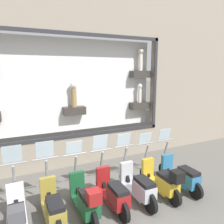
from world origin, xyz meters
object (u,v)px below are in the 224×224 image
object	(u,v)px
scooter_red_3	(113,192)
scooter_green_4	(86,199)
scooter_silver_2	(138,185)
scooter_white_6	(17,216)
scooter_teal_0	(181,175)
scooter_yellow_1	(162,180)
scooter_olive_5	(53,207)

from	to	relation	value
scooter_red_3	scooter_green_4	bearing A→B (deg)	94.95
scooter_silver_2	scooter_green_4	size ratio (longest dim) A/B	1.00
scooter_silver_2	scooter_green_4	xyz separation A→B (m)	(-0.06, 1.45, 0.04)
scooter_green_4	scooter_white_6	xyz separation A→B (m)	(0.01, 1.45, 0.01)
scooter_teal_0	scooter_yellow_1	size ratio (longest dim) A/B	1.00
scooter_yellow_1	scooter_white_6	distance (m)	3.63
scooter_teal_0	scooter_silver_2	bearing A→B (deg)	89.82
scooter_silver_2	scooter_olive_5	bearing A→B (deg)	89.90
scooter_olive_5	scooter_red_3	bearing A→B (deg)	-90.15
scooter_yellow_1	scooter_teal_0	bearing A→B (deg)	-84.71
scooter_white_6	scooter_red_3	bearing A→B (deg)	-88.55
scooter_teal_0	scooter_red_3	size ratio (longest dim) A/B	1.00
scooter_yellow_1	scooter_silver_2	xyz separation A→B (m)	(0.07, 0.73, -0.02)
scooter_red_3	scooter_green_4	size ratio (longest dim) A/B	1.00
scooter_teal_0	scooter_red_3	xyz separation A→B (m)	(0.00, 2.18, 0.01)
scooter_red_3	scooter_green_4	world-z (taller)	scooter_red_3
scooter_red_3	scooter_olive_5	bearing A→B (deg)	89.85
scooter_red_3	scooter_green_4	xyz separation A→B (m)	(-0.06, 0.73, 0.04)
scooter_yellow_1	scooter_red_3	world-z (taller)	scooter_red_3
scooter_green_4	scooter_olive_5	world-z (taller)	scooter_olive_5
scooter_yellow_1	scooter_green_4	bearing A→B (deg)	89.77
scooter_red_3	scooter_white_6	world-z (taller)	scooter_white_6
scooter_green_4	scooter_white_6	size ratio (longest dim) A/B	1.00
scooter_yellow_1	scooter_white_6	bearing A→B (deg)	89.74
scooter_red_3	scooter_teal_0	bearing A→B (deg)	-90.12
scooter_silver_2	scooter_olive_5	xyz separation A→B (m)	(0.00, 2.18, 0.01)
scooter_yellow_1	scooter_green_4	size ratio (longest dim) A/B	0.99
scooter_silver_2	scooter_red_3	xyz separation A→B (m)	(-0.00, 0.73, -0.00)
scooter_yellow_1	scooter_green_4	distance (m)	2.18
scooter_silver_2	scooter_white_6	bearing A→B (deg)	91.09
scooter_olive_5	scooter_white_6	bearing A→B (deg)	94.65
scooter_yellow_1	scooter_red_3	bearing A→B (deg)	87.17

